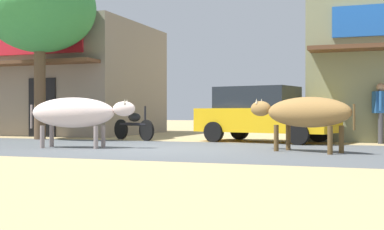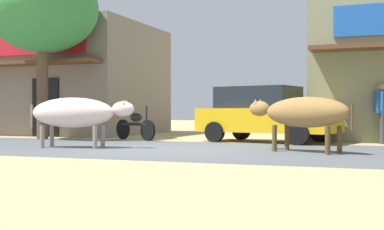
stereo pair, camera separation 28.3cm
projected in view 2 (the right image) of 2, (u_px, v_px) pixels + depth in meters
name	position (u px, v px, depth m)	size (l,w,h in m)	color
ground	(167.00, 149.00, 12.66)	(80.00, 80.00, 0.00)	tan
asphalt_road	(167.00, 149.00, 12.66)	(72.00, 5.95, 0.00)	#525659
storefront_left_cafe	(54.00, 81.00, 22.03)	(8.28, 6.51, 4.37)	gray
roadside_tree	(42.00, 9.00, 17.15)	(3.64, 3.64, 5.75)	brown
parked_hatchback_car	(265.00, 114.00, 15.52)	(4.33, 2.54, 1.64)	gold
parked_motorcycle	(136.00, 125.00, 16.60)	(1.79, 0.96, 1.07)	black
cow_near_brown	(75.00, 113.00, 13.09)	(2.72, 1.08, 1.25)	silver
cow_far_dark	(304.00, 113.00, 11.61)	(2.58, 1.53, 1.23)	olive
pedestrian_by_shop	(382.00, 108.00, 14.67)	(0.47, 0.61, 1.70)	#3F3F47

